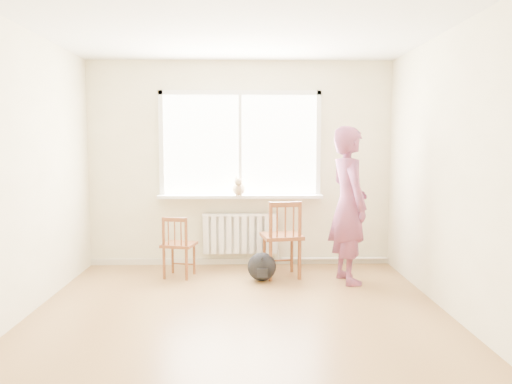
{
  "coord_description": "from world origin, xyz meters",
  "views": [
    {
      "loc": [
        0.05,
        -4.37,
        1.62
      ],
      "look_at": [
        0.18,
        1.2,
        1.08
      ],
      "focal_mm": 35.0,
      "sensor_mm": 36.0,
      "label": 1
    }
  ],
  "objects": [
    {
      "name": "floor",
      "position": [
        0.0,
        0.0,
        0.0
      ],
      "size": [
        4.5,
        4.5,
        0.0
      ],
      "primitive_type": "plane",
      "color": "olive",
      "rests_on": "ground"
    },
    {
      "name": "ceiling",
      "position": [
        0.0,
        0.0,
        2.7
      ],
      "size": [
        4.5,
        4.5,
        0.0
      ],
      "primitive_type": "plane",
      "rotation": [
        3.14,
        0.0,
        0.0
      ],
      "color": "white",
      "rests_on": "back_wall"
    },
    {
      "name": "back_wall",
      "position": [
        0.0,
        2.25,
        1.35
      ],
      "size": [
        4.0,
        0.01,
        2.7
      ],
      "primitive_type": "cube",
      "color": "beige",
      "rests_on": "ground"
    },
    {
      "name": "window",
      "position": [
        0.0,
        2.22,
        1.66
      ],
      "size": [
        2.12,
        0.05,
        1.42
      ],
      "color": "white",
      "rests_on": "back_wall"
    },
    {
      "name": "windowsill",
      "position": [
        0.0,
        2.14,
        0.93
      ],
      "size": [
        2.15,
        0.22,
        0.04
      ],
      "primitive_type": "cube",
      "color": "white",
      "rests_on": "back_wall"
    },
    {
      "name": "radiator",
      "position": [
        0.0,
        2.16,
        0.44
      ],
      "size": [
        1.0,
        0.12,
        0.55
      ],
      "color": "white",
      "rests_on": "back_wall"
    },
    {
      "name": "heating_pipe",
      "position": [
        1.25,
        2.19,
        0.08
      ],
      "size": [
        1.4,
        0.04,
        0.04
      ],
      "primitive_type": "cylinder",
      "rotation": [
        0.0,
        1.57,
        0.0
      ],
      "color": "silver",
      "rests_on": "back_wall"
    },
    {
      "name": "baseboard",
      "position": [
        0.0,
        2.23,
        0.04
      ],
      "size": [
        4.0,
        0.03,
        0.08
      ],
      "primitive_type": "cube",
      "color": "beige",
      "rests_on": "ground"
    },
    {
      "name": "chair_left",
      "position": [
        -0.75,
        1.58,
        0.38
      ],
      "size": [
        0.44,
        0.43,
        0.75
      ],
      "rotation": [
        0.0,
        0.0,
        2.91
      ],
      "color": "brown",
      "rests_on": "floor"
    },
    {
      "name": "chair_right",
      "position": [
        0.51,
        1.56,
        0.47
      ],
      "size": [
        0.53,
        0.51,
        0.94
      ],
      "rotation": [
        0.0,
        0.0,
        3.31
      ],
      "color": "brown",
      "rests_on": "floor"
    },
    {
      "name": "person",
      "position": [
        1.27,
        1.36,
        0.91
      ],
      "size": [
        0.56,
        0.74,
        1.82
      ],
      "primitive_type": "imported",
      "rotation": [
        0.0,
        0.0,
        1.77
      ],
      "color": "#B33B3E",
      "rests_on": "floor"
    },
    {
      "name": "cat",
      "position": [
        -0.02,
        2.05,
        1.05
      ],
      "size": [
        0.18,
        0.39,
        0.26
      ],
      "rotation": [
        0.0,
        0.0,
        -0.03
      ],
      "color": "beige",
      "rests_on": "windowsill"
    },
    {
      "name": "backpack",
      "position": [
        0.26,
        1.41,
        0.17
      ],
      "size": [
        0.41,
        0.37,
        0.34
      ],
      "primitive_type": "ellipsoid",
      "rotation": [
        0.0,
        0.0,
        -0.41
      ],
      "color": "black",
      "rests_on": "floor"
    }
  ]
}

